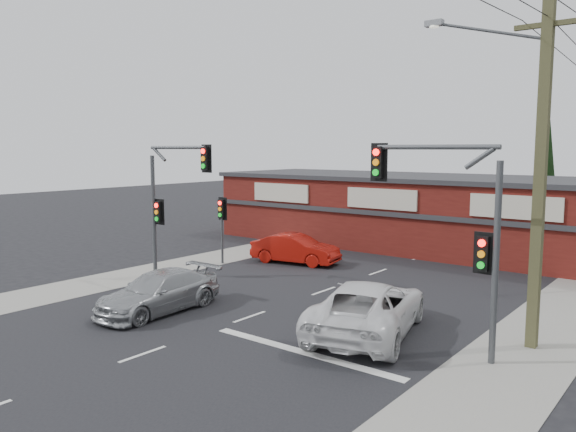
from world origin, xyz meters
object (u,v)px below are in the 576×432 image
Objects in this scene: white_suv at (368,307)px; utility_pole at (536,163)px; red_sedan at (295,249)px; shop_building at (430,211)px; silver_suv at (158,292)px.

white_suv is 6.54m from utility_pole.
shop_building is at bearing -32.61° from red_sedan.
red_sedan is at bearing 96.02° from silver_suv.
silver_suv is 13.08m from utility_pole.
red_sedan is (-1.33, 9.80, 0.03)m from silver_suv.
shop_building is (3.36, 8.61, 1.39)m from red_sedan.
white_suv is 16.69m from shop_building.
shop_building is (-5.06, 15.85, 1.30)m from white_suv.
shop_building reaches higher than silver_suv.
white_suv is 1.23× the size of silver_suv.
red_sedan reaches higher than silver_suv.
white_suv is 1.34× the size of red_sedan.
utility_pole is at bearing -172.03° from white_suv.
utility_pole is at bearing 19.45° from silver_suv.
utility_pole is (11.38, 4.41, 4.68)m from silver_suv.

